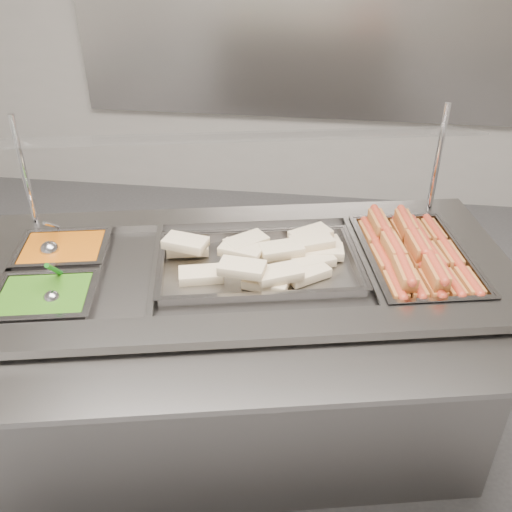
# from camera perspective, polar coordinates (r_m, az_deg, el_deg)

# --- Properties ---
(ground) EXTENTS (6.00, 6.00, 0.00)m
(ground) POSITION_cam_1_polar(r_m,az_deg,el_deg) (2.25, 0.80, -23.14)
(ground) COLOR #505053
(ground) RESTS_ON ground
(back_panel) EXTENTS (3.00, 0.04, 1.20)m
(back_panel) POSITION_cam_1_polar(r_m,az_deg,el_deg) (3.77, 5.73, 22.32)
(back_panel) COLOR #A8A29D
(back_panel) RESTS_ON ground
(steam_counter) EXTENTS (1.88, 1.13, 0.84)m
(steam_counter) POSITION_cam_1_polar(r_m,az_deg,el_deg) (2.12, -1.28, -10.17)
(steam_counter) COLOR slate
(steam_counter) RESTS_ON ground
(tray_rail) EXTENTS (1.70, 0.68, 0.05)m
(tray_rail) POSITION_cam_1_polar(r_m,az_deg,el_deg) (1.52, -0.34, -11.93)
(tray_rail) COLOR gray
(tray_rail) RESTS_ON steam_counter
(sneeze_guard) EXTENTS (1.57, 0.59, 0.41)m
(sneeze_guard) POSITION_cam_1_polar(r_m,az_deg,el_deg) (1.89, -1.94, 11.51)
(sneeze_guard) COLOR silver
(sneeze_guard) RESTS_ON steam_counter
(pan_hotdogs) EXTENTS (0.42, 0.57, 0.09)m
(pan_hotdogs) POSITION_cam_1_polar(r_m,az_deg,el_deg) (2.00, 15.58, -0.79)
(pan_hotdogs) COLOR gray
(pan_hotdogs) RESTS_ON steam_counter
(pan_wraps) EXTENTS (0.70, 0.50, 0.07)m
(pan_wraps) POSITION_cam_1_polar(r_m,az_deg,el_deg) (1.88, 0.28, -1.17)
(pan_wraps) COLOR gray
(pan_wraps) RESTS_ON steam_counter
(pan_beans) EXTENTS (0.32, 0.28, 0.09)m
(pan_beans) POSITION_cam_1_polar(r_m,az_deg,el_deg) (2.07, -18.60, -0.11)
(pan_beans) COLOR gray
(pan_beans) RESTS_ON steam_counter
(pan_peas) EXTENTS (0.32, 0.28, 0.09)m
(pan_peas) POSITION_cam_1_polar(r_m,az_deg,el_deg) (1.85, -20.24, -4.63)
(pan_peas) COLOR gray
(pan_peas) RESTS_ON steam_counter
(hotdogs_in_buns) EXTENTS (0.38, 0.53, 0.11)m
(hotdogs_in_buns) POSITION_cam_1_polar(r_m,az_deg,el_deg) (1.97, 15.43, 0.22)
(hotdogs_in_buns) COLOR #9E4E21
(hotdogs_in_buns) RESTS_ON pan_hotdogs
(tortilla_wraps) EXTENTS (0.61, 0.39, 0.09)m
(tortilla_wraps) POSITION_cam_1_polar(r_m,az_deg,el_deg) (1.88, 1.26, 0.07)
(tortilla_wraps) COLOR beige
(tortilla_wraps) RESTS_ON pan_wraps
(ladle) EXTENTS (0.07, 0.18, 0.14)m
(ladle) POSITION_cam_1_polar(r_m,az_deg,el_deg) (2.04, -19.90, 0.69)
(ladle) COLOR #B2B1B6
(ladle) RESTS_ON pan_beans
(serving_spoon) EXTENTS (0.06, 0.16, 0.14)m
(serving_spoon) POSITION_cam_1_polar(r_m,az_deg,el_deg) (1.81, -19.69, -3.53)
(serving_spoon) COLOR #B2B1B6
(serving_spoon) RESTS_ON pan_peas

